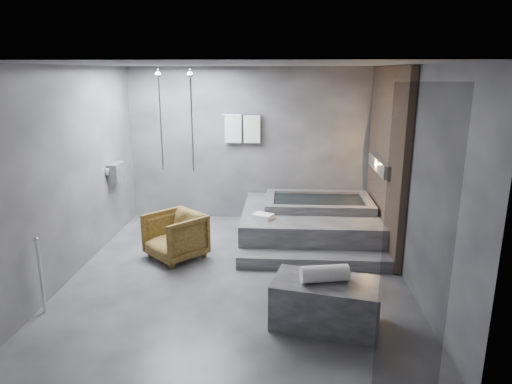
{
  "coord_description": "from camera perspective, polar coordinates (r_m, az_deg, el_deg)",
  "views": [
    {
      "loc": [
        0.6,
        -5.82,
        2.73
      ],
      "look_at": [
        0.22,
        0.3,
        1.09
      ],
      "focal_mm": 32.0,
      "sensor_mm": 36.0,
      "label": 1
    }
  ],
  "objects": [
    {
      "name": "room",
      "position": [
        6.15,
        1.57,
        5.64
      ],
      "size": [
        5.0,
        5.04,
        2.82
      ],
      "color": "#323234",
      "rests_on": "ground"
    },
    {
      "name": "tub_deck",
      "position": [
        7.69,
        6.69,
        -3.92
      ],
      "size": [
        2.2,
        2.0,
        0.5
      ],
      "primitive_type": "cube",
      "color": "#37373A",
      "rests_on": "ground"
    },
    {
      "name": "tub_step",
      "position": [
        6.65,
        7.18,
        -8.52
      ],
      "size": [
        2.2,
        0.36,
        0.18
      ],
      "primitive_type": "cube",
      "color": "#37373A",
      "rests_on": "ground"
    },
    {
      "name": "concrete_bench",
      "position": [
        5.2,
        8.71,
        -13.56
      ],
      "size": [
        1.26,
        0.87,
        0.52
      ],
      "primitive_type": "cube",
      "rotation": [
        0.0,
        0.0,
        -0.22
      ],
      "color": "#363639",
      "rests_on": "ground"
    },
    {
      "name": "driftwood_chair",
      "position": [
        6.92,
        -10.05,
        -5.42
      ],
      "size": [
        1.05,
        1.06,
        0.69
      ],
      "primitive_type": "imported",
      "rotation": [
        0.0,
        0.0,
        -0.75
      ],
      "color": "#3E2B0F",
      "rests_on": "ground"
    },
    {
      "name": "rolled_towel",
      "position": [
        5.04,
        8.57,
        -10.06
      ],
      "size": [
        0.54,
        0.28,
        0.19
      ],
      "primitive_type": "cylinder",
      "rotation": [
        0.0,
        1.57,
        0.19
      ],
      "color": "white",
      "rests_on": "concrete_bench"
    },
    {
      "name": "deck_towel",
      "position": [
        7.07,
        0.86,
        -3.07
      ],
      "size": [
        0.36,
        0.32,
        0.08
      ],
      "primitive_type": "cube",
      "rotation": [
        0.0,
        0.0,
        -0.43
      ],
      "color": "white",
      "rests_on": "tub_deck"
    }
  ]
}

